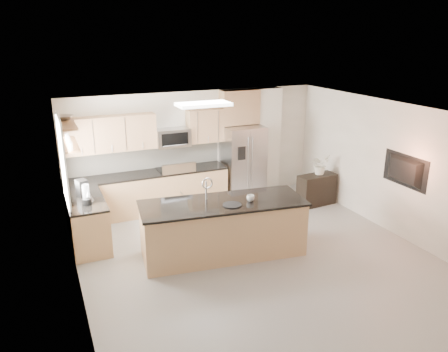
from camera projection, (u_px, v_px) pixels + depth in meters
name	position (u px, v px, depth m)	size (l,w,h in m)	color
floor	(259.00, 260.00, 7.75)	(6.50, 6.50, 0.00)	gray
ceiling	(263.00, 115.00, 6.94)	(6.00, 6.50, 0.02)	white
wall_back	(195.00, 147.00, 10.17)	(6.00, 0.02, 2.60)	white
wall_front	(409.00, 291.00, 4.51)	(6.00, 0.02, 2.60)	white
wall_left	(74.00, 220.00, 6.21)	(0.02, 6.50, 2.60)	white
wall_right	(397.00, 170.00, 8.48)	(0.02, 6.50, 2.60)	white
back_counter	(149.00, 192.00, 9.69)	(3.55, 0.66, 1.44)	tan
left_counter	(87.00, 222.00, 8.20)	(0.66, 1.50, 0.92)	tan
range	(176.00, 188.00, 9.92)	(0.76, 0.64, 1.14)	black
upper_cabinets	(140.00, 131.00, 9.37)	(3.50, 0.33, 0.75)	tan
microwave	(172.00, 138.00, 9.67)	(0.76, 0.40, 0.40)	#A7A7A9
refrigerator	(243.00, 163.00, 10.37)	(0.92, 0.78, 1.78)	#A7A7A9
partition_column	(267.00, 141.00, 10.73)	(0.60, 0.30, 2.60)	white
window	(63.00, 163.00, 7.72)	(0.04, 1.15, 1.65)	white
shelf_lower	(68.00, 144.00, 7.76)	(0.30, 1.20, 0.04)	brown
shelf_upper	(66.00, 124.00, 7.64)	(0.30, 1.20, 0.04)	brown
ceiling_fixture	(204.00, 104.00, 8.19)	(1.00, 0.50, 0.06)	white
island	(223.00, 228.00, 7.82)	(3.03, 1.41, 1.43)	tan
credenza	(317.00, 190.00, 10.16)	(0.91, 0.38, 0.73)	black
cup	(250.00, 198.00, 7.69)	(0.14, 0.14, 0.11)	white
platter	(232.00, 205.00, 7.52)	(0.33, 0.33, 0.02)	black
blender	(86.00, 196.00, 7.73)	(0.16, 0.16, 0.38)	black
kettle	(88.00, 196.00, 7.92)	(0.19, 0.19, 0.23)	#A7A7A9
coffee_maker	(82.00, 188.00, 8.14)	(0.23, 0.25, 0.32)	black
bowl	(64.00, 117.00, 7.90)	(0.42, 0.42, 0.10)	#A7A7A9
flower_vase	(320.00, 159.00, 10.00)	(0.63, 0.55, 0.70)	silver
television	(402.00, 171.00, 8.25)	(1.08, 0.14, 0.62)	black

